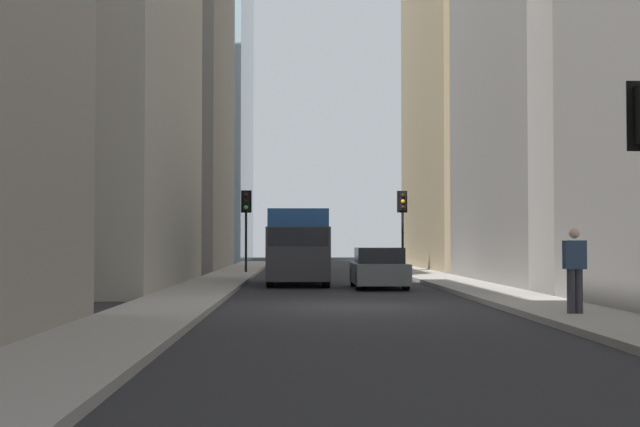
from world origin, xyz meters
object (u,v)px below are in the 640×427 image
delivery_truck (298,246)px  traffic_light_far_junction (246,212)px  hatchback_grey (379,269)px  pedestrian (575,266)px  traffic_light_midblock (403,212)px

delivery_truck → traffic_light_far_junction: bearing=14.9°
hatchback_grey → pedestrian: 12.67m
delivery_truck → hatchback_grey: 4.11m
traffic_light_far_junction → pedestrian: traffic_light_far_junction is taller
traffic_light_midblock → hatchback_grey: bearing=169.6°
hatchback_grey → traffic_light_midblock: traffic_light_midblock is taller
delivery_truck → traffic_light_far_junction: size_ratio=1.61×
delivery_truck → hatchback_grey: bearing=-136.0°
hatchback_grey → traffic_light_midblock: 13.83m
delivery_truck → traffic_light_far_junction: 10.05m
delivery_truck → pedestrian: 16.26m
delivery_truck → pedestrian: size_ratio=3.65×
traffic_light_midblock → traffic_light_far_junction: traffic_light_midblock is taller
delivery_truck → hatchback_grey: (-2.89, -2.80, -0.80)m
delivery_truck → traffic_light_midblock: 11.86m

